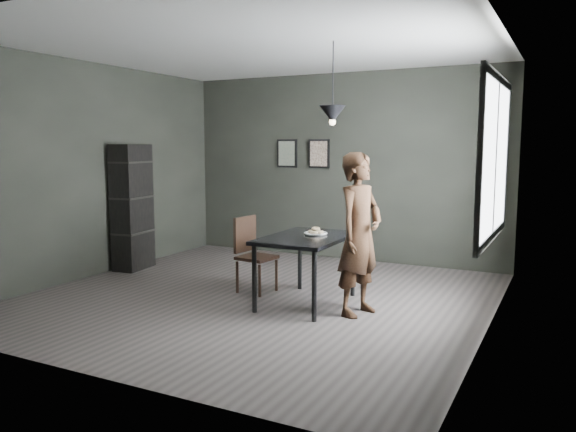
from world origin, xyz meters
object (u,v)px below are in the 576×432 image
at_px(white_plate, 316,234).
at_px(wood_chair, 251,249).
at_px(shelf_unit, 132,207).
at_px(cafe_table, 306,243).
at_px(pendant_lamp, 333,114).
at_px(woman, 359,234).

height_order(white_plate, wood_chair, wood_chair).
relative_size(wood_chair, shelf_unit, 0.51).
distance_m(cafe_table, wood_chair, 0.85).
xyz_separation_m(wood_chair, shelf_unit, (-2.11, 0.30, 0.36)).
height_order(shelf_unit, pendant_lamp, pendant_lamp).
relative_size(cafe_table, wood_chair, 1.35).
bearing_deg(cafe_table, wood_chair, 166.42).
bearing_deg(pendant_lamp, wood_chair, 174.83).
distance_m(cafe_table, pendant_lamp, 1.41).
bearing_deg(cafe_table, shelf_unit, 170.28).
height_order(cafe_table, wood_chair, wood_chair).
xyz_separation_m(woman, pendant_lamp, (-0.39, 0.19, 1.22)).
distance_m(white_plate, pendant_lamp, 1.31).
relative_size(cafe_table, white_plate, 5.22).
bearing_deg(woman, white_plate, 82.86).
distance_m(wood_chair, shelf_unit, 2.16).
height_order(cafe_table, pendant_lamp, pendant_lamp).
xyz_separation_m(white_plate, shelf_unit, (-2.96, 0.35, 0.11)).
bearing_deg(shelf_unit, pendant_lamp, -14.83).
bearing_deg(pendant_lamp, cafe_table, -158.20).
bearing_deg(white_plate, woman, -21.77).
bearing_deg(cafe_table, woman, -8.06).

